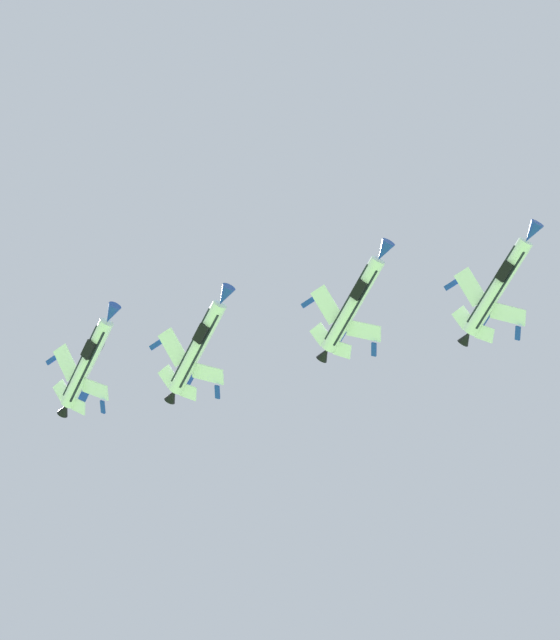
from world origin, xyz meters
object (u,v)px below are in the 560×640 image
Objects in this scene: fighter_jet_right_wing at (354,303)px; fighter_jet_right_outer at (88,362)px; fighter_jet_left_outer at (198,346)px; fighter_jet_left_wing at (499,285)px.

fighter_jet_right_outer is at bearing -43.10° from fighter_jet_right_wing.
fighter_jet_right_wing is at bearing 136.80° from fighter_jet_left_outer.
fighter_jet_left_outer is (-34.10, 0.94, 0.95)m from fighter_jet_left_wing.
fighter_jet_left_wing is 1.00× the size of fighter_jet_right_outer.
fighter_jet_left_wing is at bearing 139.28° from fighter_jet_right_outer.
fighter_jet_left_wing is 1.00× the size of fighter_jet_right_wing.
fighter_jet_right_wing is 1.00× the size of fighter_jet_right_outer.
fighter_jet_left_outer is at bearing -43.20° from fighter_jet_right_wing.
fighter_jet_left_outer is (-18.15, 1.58, -0.21)m from fighter_jet_right_wing.
fighter_jet_left_wing is 16.00m from fighter_jet_right_wing.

